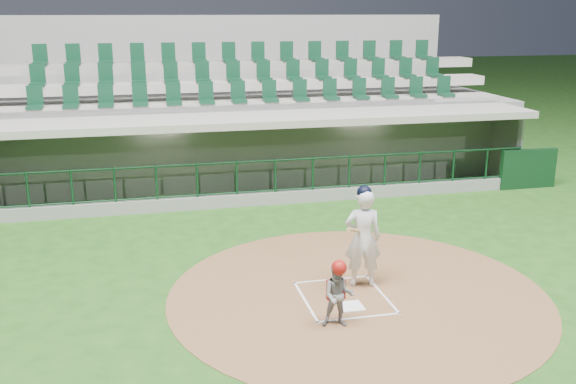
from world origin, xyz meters
name	(u,v)px	position (x,y,z in m)	size (l,w,h in m)	color
ground	(339,292)	(0.00, 0.00, 0.00)	(120.00, 120.00, 0.00)	#1E4B15
dirt_circle	(358,294)	(0.30, -0.20, 0.01)	(7.20, 7.20, 0.01)	brown
home_plate	(351,306)	(0.00, -0.70, 0.02)	(0.43, 0.43, 0.02)	white
batter_box_chalk	(344,297)	(0.00, -0.30, 0.02)	(1.55, 1.80, 0.01)	white
dugout_structure	(263,156)	(0.03, 7.83, 0.96)	(16.40, 3.70, 3.00)	slate
seating_deck	(246,124)	(0.00, 10.91, 1.42)	(17.00, 6.72, 5.15)	gray
batter	(363,237)	(0.50, 0.18, 1.02)	(0.93, 0.93, 2.02)	white
catcher	(338,294)	(-0.45, -1.33, 0.60)	(0.63, 0.55, 1.19)	gray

